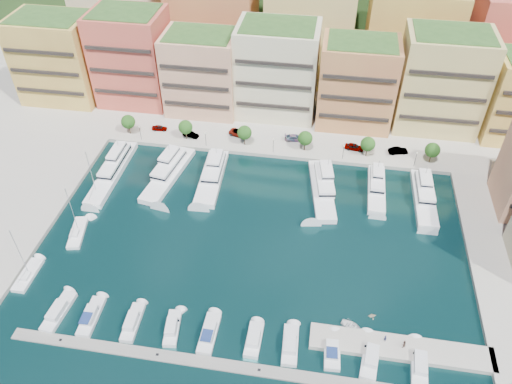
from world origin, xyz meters
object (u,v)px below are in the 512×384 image
(lamppost_1, at_px, (206,137))
(cruiser_4, at_px, (209,334))
(tree_3, at_px, (305,138))
(sailboat_2, at_px, (96,195))
(car_0, at_px, (159,128))
(car_4, at_px, (354,147))
(cruiser_3, at_px, (172,328))
(tender_1, at_px, (372,316))
(tree_4, at_px, (368,144))
(lamppost_2, at_px, (273,143))
(car_1, at_px, (191,134))
(sailboat_0, at_px, (28,276))
(cruiser_1, at_px, (91,317))
(car_5, at_px, (398,151))
(lamppost_3, at_px, (343,150))
(cruiser_8, at_px, (370,357))
(cruiser_6, at_px, (290,345))
(person_0, at_px, (385,338))
(yacht_0, at_px, (113,169))
(yacht_2, at_px, (212,174))
(cruiser_9, at_px, (419,364))
(lamppost_4, at_px, (416,157))
(sailboat_1, at_px, (78,233))
(tree_1, at_px, (185,127))
(tree_5, at_px, (432,150))
(tree_2, at_px, (244,133))
(yacht_5, at_px, (376,186))
(car_2, at_px, (240,133))
(person_1, at_px, (404,344))
(yacht_4, at_px, (322,187))
(cruiser_2, at_px, (133,323))
(tree_0, at_px, (128,122))
(cruiser_5, at_px, (254,340))
(yacht_1, at_px, (169,172))
(car_3, at_px, (295,138))
(tender_0, at_px, (352,326))
(lamppost_0, at_px, (140,131))

(lamppost_1, bearing_deg, cruiser_4, -75.93)
(tree_3, relative_size, sailboat_2, 0.43)
(car_0, distance_m, car_4, 53.41)
(cruiser_3, distance_m, tender_1, 37.00)
(tree_4, xyz_separation_m, lamppost_2, (-24.00, -2.30, -0.92))
(car_1, bearing_deg, sailboat_0, 173.80)
(cruiser_1, relative_size, cruiser_3, 1.12)
(car_4, relative_size, car_5, 0.99)
(lamppost_3, distance_m, car_0, 50.82)
(tree_3, distance_m, cruiser_8, 60.60)
(cruiser_6, xyz_separation_m, person_0, (16.41, 3.36, 1.21))
(yacht_0, bearing_deg, cruiser_1, -73.96)
(yacht_2, height_order, car_1, yacht_2)
(cruiser_9, bearing_deg, lamppost_4, 86.84)
(yacht_0, distance_m, sailboat_1, 21.95)
(tree_1, bearing_deg, sailboat_2, -121.64)
(tree_5, height_order, cruiser_1, tree_5)
(tree_2, relative_size, yacht_5, 0.33)
(lamppost_4, distance_m, car_2, 46.41)
(cruiser_9, xyz_separation_m, person_1, (-2.69, 2.60, 1.35))
(car_2, bearing_deg, yacht_4, -110.77)
(cruiser_2, relative_size, sailboat_0, 0.63)
(tree_3, distance_m, lamppost_2, 8.37)
(tree_0, relative_size, car_5, 1.13)
(cruiser_5, relative_size, car_0, 1.72)
(yacht_1, bearing_deg, tree_2, 41.83)
(lamppost_3, bearing_deg, car_1, 175.26)
(cruiser_4, bearing_deg, cruiser_9, 0.02)
(car_3, bearing_deg, lamppost_2, 133.90)
(car_2, bearing_deg, tender_1, -129.49)
(tree_3, bearing_deg, cruiser_8, -73.96)
(yacht_5, height_order, tender_1, yacht_5)
(cruiser_3, xyz_separation_m, car_1, (-12.28, 59.19, 1.19))
(car_4, distance_m, person_1, 58.63)
(yacht_4, xyz_separation_m, sailboat_2, (-53.14, -10.71, -0.78))
(lamppost_1, xyz_separation_m, tender_0, (39.38, -49.94, -3.41))
(car_0, bearing_deg, tender_1, -136.26)
(cruiser_3, bearing_deg, sailboat_0, 167.18)
(cruiser_2, bearing_deg, sailboat_2, 122.75)
(car_2, height_order, car_5, car_2)
(tree_2, bearing_deg, yacht_1, -138.17)
(lamppost_4, distance_m, car_1, 59.27)
(person_0, bearing_deg, car_3, -19.43)
(tree_5, bearing_deg, lamppost_0, -178.27)
(tree_4, distance_m, sailboat_1, 73.13)
(car_4, bearing_deg, lamppost_1, 104.61)
(tree_4, height_order, person_0, tree_4)
(cruiser_3, bearing_deg, person_0, 5.05)
(yacht_0, xyz_separation_m, sailboat_1, (0.23, -21.93, -0.90))
(cruiser_4, height_order, car_4, car_4)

